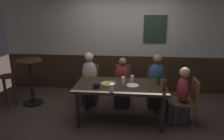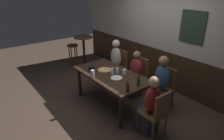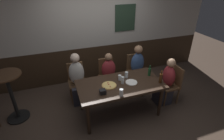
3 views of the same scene
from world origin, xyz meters
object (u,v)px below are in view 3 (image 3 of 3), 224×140
object	(u,v)px
pint_glass_stout	(123,81)
side_bar_table	(11,94)
beer_glass_tall	(121,93)
chair_mid_far	(107,74)
dining_table	(120,87)
person_right_far	(138,72)
pizza	(109,85)
chair_right_far	(135,69)
person_mid_far	(109,79)
pint_glass_pale	(120,78)
beer_glass_half	(126,75)
beer_bottle_brown	(161,78)
plate_white_large	(131,82)
beer_bottle_green	(149,72)
chair_head_east	(172,82)
person_head_east	(165,85)
person_left_far	(78,82)
chair_left_far	(77,79)
condiment_caddy	(103,92)

from	to	relation	value
pint_glass_stout	side_bar_table	xyz separation A→B (m)	(-2.11, 0.55, -0.19)
beer_glass_tall	pint_glass_stout	distance (m)	0.41
chair_mid_far	pint_glass_stout	size ratio (longest dim) A/B	5.84
dining_table	person_right_far	bearing A→B (deg)	42.73
dining_table	pizza	xyz separation A→B (m)	(-0.23, 0.00, 0.09)
chair_right_far	person_mid_far	xyz separation A→B (m)	(-0.75, -0.16, -0.04)
pint_glass_pale	chair_mid_far	bearing A→B (deg)	93.29
beer_glass_half	beer_bottle_brown	xyz separation A→B (m)	(0.56, -0.41, 0.05)
pint_glass_stout	plate_white_large	size ratio (longest dim) A/B	0.63
beer_bottle_green	side_bar_table	size ratio (longest dim) A/B	0.23
dining_table	chair_head_east	xyz separation A→B (m)	(1.27, 0.00, -0.16)
person_mid_far	pizza	world-z (taller)	person_mid_far
dining_table	chair_head_east	distance (m)	1.28
pizza	beer_glass_half	distance (m)	0.49
person_head_east	plate_white_large	distance (m)	0.92
person_left_far	person_right_far	world-z (taller)	person_left_far
chair_left_far	person_right_far	world-z (taller)	person_right_far
beer_glass_half	side_bar_table	distance (m)	2.32
beer_bottle_brown	chair_mid_far	bearing A→B (deg)	125.60
chair_right_far	pint_glass_stout	xyz separation A→B (m)	(-0.70, -0.86, 0.31)
condiment_caddy	side_bar_table	size ratio (longest dim) A/B	0.10
dining_table	plate_white_large	size ratio (longest dim) A/B	7.16
chair_head_east	side_bar_table	world-z (taller)	side_bar_table
chair_right_far	side_bar_table	bearing A→B (deg)	-173.77
plate_white_large	chair_mid_far	bearing A→B (deg)	104.31
chair_mid_far	person_mid_far	world-z (taller)	person_mid_far
person_mid_far	beer_glass_tall	world-z (taller)	person_mid_far
pint_glass_pale	condiment_caddy	size ratio (longest dim) A/B	1.05
chair_mid_far	pint_glass_stout	world-z (taller)	pint_glass_stout
chair_right_far	person_right_far	distance (m)	0.16
plate_white_large	person_mid_far	bearing A→B (deg)	107.36
pint_glass_stout	plate_white_large	world-z (taller)	pint_glass_stout
beer_bottle_green	plate_white_large	world-z (taller)	beer_bottle_green
beer_glass_half	beer_bottle_green	world-z (taller)	beer_bottle_green
dining_table	person_mid_far	world-z (taller)	person_mid_far
person_left_far	side_bar_table	distance (m)	1.33
beer_bottle_brown	plate_white_large	bearing A→B (deg)	160.90
chair_mid_far	beer_bottle_green	world-z (taller)	beer_bottle_green
chair_head_east	condiment_caddy	xyz separation A→B (m)	(-1.70, -0.21, 0.29)
plate_white_large	beer_glass_half	bearing A→B (deg)	93.35
chair_mid_far	beer_glass_tall	size ratio (longest dim) A/B	6.31
person_head_east	pint_glass_stout	distance (m)	1.11
chair_head_east	chair_left_far	world-z (taller)	same
chair_head_east	beer_bottle_green	size ratio (longest dim) A/B	3.67
person_right_far	person_left_far	bearing A→B (deg)	179.99
chair_right_far	pizza	world-z (taller)	chair_right_far
person_right_far	beer_glass_tall	bearing A→B (deg)	-129.52
dining_table	pint_glass_stout	bearing A→B (deg)	-6.26
person_left_far	beer_glass_half	xyz separation A→B (m)	(0.97, -0.51, 0.29)
person_left_far	beer_bottle_green	xyz separation A→B (m)	(1.46, -0.60, 0.33)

